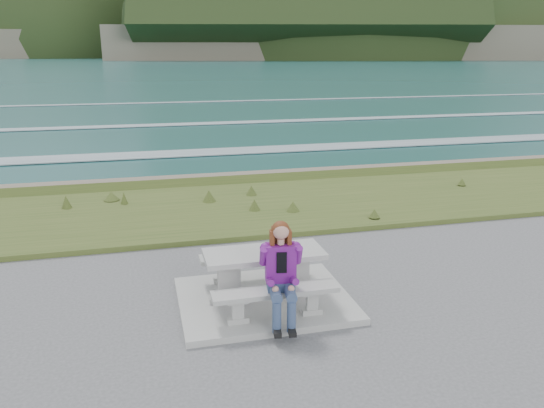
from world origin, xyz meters
name	(u,v)px	position (x,y,z in m)	size (l,w,h in m)	color
concrete_slab	(264,300)	(0.00, 0.00, 0.05)	(2.60, 2.10, 0.10)	#9E9D99
picnic_table	(264,262)	(0.00, 0.00, 0.68)	(1.80, 0.75, 0.75)	#9E9D99
bench_landward	(276,296)	(0.00, -0.70, 0.45)	(1.80, 0.35, 0.45)	#9E9D99
bench_seaward	(254,259)	(0.00, 0.70, 0.45)	(1.80, 0.35, 0.45)	#9E9D99
grass_verge	(217,211)	(0.00, 5.00, 0.00)	(160.00, 4.50, 0.22)	#394F1D
shore_drop	(203,183)	(0.00, 7.90, 0.00)	(160.00, 0.80, 2.20)	#716855
ocean	(170,144)	(0.00, 25.09, -1.74)	(1600.00, 1600.00, 0.09)	#1E5555
headland_range	(383,42)	(190.36, 398.34, 9.92)	(729.83, 363.95, 195.06)	#716855
seated_woman	(282,288)	(0.05, -0.84, 0.63)	(0.49, 0.76, 1.44)	navy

